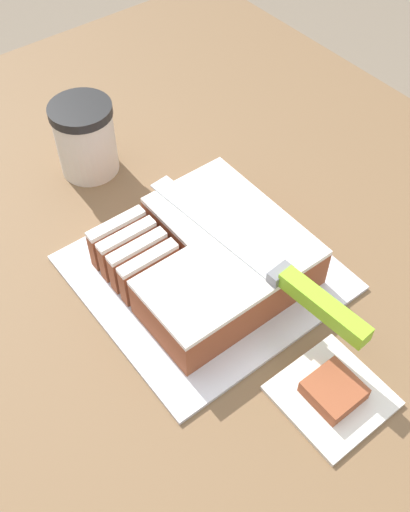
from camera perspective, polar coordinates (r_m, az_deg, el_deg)
name	(u,v)px	position (r m, az deg, el deg)	size (l,w,h in m)	color
ground_plane	(207,505)	(1.62, 0.23, -22.67)	(8.00, 8.00, 0.00)	#7F705B
countertop	(208,430)	(1.20, 0.30, -16.25)	(1.40, 1.10, 0.90)	brown
cake_board	(205,272)	(0.82, 0.00, -1.58)	(0.31, 0.31, 0.01)	silver
cake	(211,256)	(0.79, 0.58, -0.04)	(0.23, 0.23, 0.06)	#994C2D
knife	(292,283)	(0.72, 8.29, -2.55)	(0.36, 0.05, 0.02)	silver
coffee_cup	(86,138)	(0.95, -11.23, 10.98)	(0.10, 0.10, 0.12)	beige
paper_napkin	(332,396)	(0.73, 11.99, -12.87)	(0.12, 0.12, 0.01)	white
brownie	(334,390)	(0.72, 12.16, -12.41)	(0.06, 0.06, 0.02)	#994C2D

